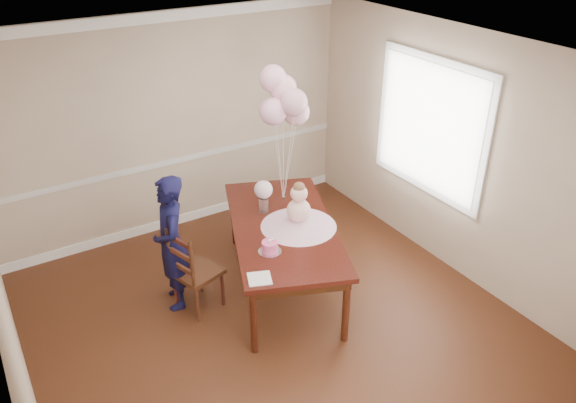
{
  "coord_description": "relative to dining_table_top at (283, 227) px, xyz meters",
  "views": [
    {
      "loc": [
        -2.18,
        -3.66,
        3.82
      ],
      "look_at": [
        0.46,
        0.63,
        1.05
      ],
      "focal_mm": 35.0,
      "sensor_mm": 36.0,
      "label": 1
    }
  ],
  "objects": [
    {
      "name": "floor",
      "position": [
        -0.4,
        -0.64,
        -0.76
      ],
      "size": [
        4.5,
        5.0,
        0.0
      ],
      "primitive_type": "cube",
      "color": "#36190D",
      "rests_on": "ground"
    },
    {
      "name": "ceiling",
      "position": [
        -0.4,
        -0.64,
        1.94
      ],
      "size": [
        4.5,
        5.0,
        0.02
      ],
      "primitive_type": "cube",
      "color": "silver",
      "rests_on": "wall_back"
    },
    {
      "name": "wall_back",
      "position": [
        -0.4,
        1.86,
        0.59
      ],
      "size": [
        4.5,
        0.02,
        2.7
      ],
      "primitive_type": "cube",
      "color": "tan",
      "rests_on": "floor"
    },
    {
      "name": "wall_left",
      "position": [
        -2.65,
        -0.64,
        0.59
      ],
      "size": [
        0.02,
        5.0,
        2.7
      ],
      "primitive_type": "cube",
      "color": "tan",
      "rests_on": "floor"
    },
    {
      "name": "wall_right",
      "position": [
        1.85,
        -0.64,
        0.59
      ],
      "size": [
        0.02,
        5.0,
        2.7
      ],
      "primitive_type": "cube",
      "color": "tan",
      "rests_on": "floor"
    },
    {
      "name": "chair_rail_trim",
      "position": [
        -0.4,
        1.85,
        0.14
      ],
      "size": [
        4.5,
        0.02,
        0.07
      ],
      "primitive_type": "cube",
      "color": "silver",
      "rests_on": "wall_back"
    },
    {
      "name": "crown_molding",
      "position": [
        -0.4,
        1.85,
        1.87
      ],
      "size": [
        4.5,
        0.02,
        0.12
      ],
      "primitive_type": "cube",
      "color": "white",
      "rests_on": "wall_back"
    },
    {
      "name": "baseboard_trim",
      "position": [
        -0.4,
        1.85,
        -0.7
      ],
      "size": [
        4.5,
        0.02,
        0.12
      ],
      "primitive_type": "cube",
      "color": "white",
      "rests_on": "floor"
    },
    {
      "name": "window_frame",
      "position": [
        1.83,
        -0.14,
        0.79
      ],
      "size": [
        0.02,
        1.66,
        1.56
      ],
      "primitive_type": "cube",
      "color": "white",
      "rests_on": "wall_right"
    },
    {
      "name": "window_blinds",
      "position": [
        1.81,
        -0.14,
        0.79
      ],
      "size": [
        0.01,
        1.5,
        1.4
      ],
      "primitive_type": "cube",
      "color": "silver",
      "rests_on": "wall_right"
    },
    {
      "name": "dining_table_top",
      "position": [
        0.0,
        0.0,
        0.0
      ],
      "size": [
        1.73,
        2.32,
        0.05
      ],
      "primitive_type": "cube",
      "rotation": [
        0.0,
        0.0,
        -0.37
      ],
      "color": "black",
      "rests_on": "table_leg_fl"
    },
    {
      "name": "table_apron",
      "position": [
        0.0,
        0.0,
        -0.08
      ],
      "size": [
        1.59,
        2.19,
        0.1
      ],
      "primitive_type": "cube",
      "rotation": [
        0.0,
        0.0,
        -0.37
      ],
      "color": "black",
      "rests_on": "table_leg_fl"
    },
    {
      "name": "table_leg_fl",
      "position": [
        -0.76,
        -0.73,
        -0.39
      ],
      "size": [
        0.09,
        0.09,
        0.73
      ],
      "primitive_type": "cylinder",
      "rotation": [
        0.0,
        0.0,
        -0.37
      ],
      "color": "black",
      "rests_on": "floor"
    },
    {
      "name": "table_leg_fr",
      "position": [
        0.06,
        -1.05,
        -0.39
      ],
      "size": [
        0.09,
        0.09,
        0.73
      ],
      "primitive_type": "cylinder",
      "rotation": [
        0.0,
        0.0,
        -0.37
      ],
      "color": "black",
      "rests_on": "floor"
    },
    {
      "name": "table_leg_bl",
      "position": [
        -0.06,
        1.05,
        -0.39
      ],
      "size": [
        0.09,
        0.09,
        0.73
      ],
      "primitive_type": "cylinder",
      "rotation": [
        0.0,
        0.0,
        -0.37
      ],
      "color": "black",
      "rests_on": "floor"
    },
    {
      "name": "table_leg_br",
      "position": [
        0.76,
        0.73,
        -0.39
      ],
      "size": [
        0.09,
        0.09,
        0.73
      ],
      "primitive_type": "cylinder",
      "rotation": [
        0.0,
        0.0,
        -0.37
      ],
      "color": "black",
      "rests_on": "floor"
    },
    {
      "name": "baby_skirt",
      "position": [
        0.13,
        -0.11,
        0.08
      ],
      "size": [
        1.03,
        1.03,
        0.1
      ],
      "primitive_type": "cone",
      "rotation": [
        0.0,
        0.0,
        -0.37
      ],
      "color": "#DDA3BD",
      "rests_on": "dining_table_top"
    },
    {
      "name": "baby_torso",
      "position": [
        0.13,
        -0.11,
        0.21
      ],
      "size": [
        0.25,
        0.25,
        0.25
      ],
      "primitive_type": "sphere",
      "color": "#F69BBF",
      "rests_on": "baby_skirt"
    },
    {
      "name": "baby_head",
      "position": [
        0.13,
        -0.11,
        0.41
      ],
      "size": [
        0.18,
        0.18,
        0.18
      ],
      "primitive_type": "sphere",
      "color": "#FDBFAE",
      "rests_on": "baby_torso"
    },
    {
      "name": "baby_hair",
      "position": [
        0.13,
        -0.11,
        0.47
      ],
      "size": [
        0.13,
        0.13,
        0.13
      ],
      "primitive_type": "sphere",
      "color": "brown",
      "rests_on": "baby_head"
    },
    {
      "name": "cake_platter",
      "position": [
        -0.36,
        -0.36,
        0.03
      ],
      "size": [
        0.3,
        0.3,
        0.01
      ],
      "primitive_type": "cylinder",
      "rotation": [
        0.0,
        0.0,
        -0.37
      ],
      "color": "#BCBCC0",
      "rests_on": "dining_table_top"
    },
    {
      "name": "birthday_cake",
      "position": [
        -0.36,
        -0.36,
        0.09
      ],
      "size": [
        0.2,
        0.2,
        0.1
      ],
      "primitive_type": "cylinder",
      "rotation": [
        0.0,
        0.0,
        -0.37
      ],
      "color": "#E34785",
      "rests_on": "cake_platter"
    },
    {
      "name": "cake_flower_a",
      "position": [
        -0.36,
        -0.36,
        0.15
      ],
      "size": [
        0.03,
        0.03,
        0.03
      ],
      "primitive_type": "sphere",
      "color": "white",
      "rests_on": "birthday_cake"
    },
    {
      "name": "cake_flower_b",
      "position": [
        -0.33,
        -0.35,
        0.15
      ],
      "size": [
        0.03,
        0.03,
        0.03
      ],
      "primitive_type": "sphere",
      "color": "white",
      "rests_on": "birthday_cake"
    },
    {
      "name": "rose_vase_near",
      "position": [
        -0.03,
        0.35,
        0.11
      ],
      "size": [
        0.14,
        0.14,
        0.17
      ],
      "primitive_type": "cylinder",
      "rotation": [
        0.0,
        0.0,
        -0.37
      ],
      "color": "white",
      "rests_on": "dining_table_top"
    },
    {
      "name": "roses_near",
      "position": [
        -0.03,
        0.35,
        0.3
      ],
      "size": [
        0.2,
        0.2,
        0.2
      ],
      "primitive_type": "sphere",
      "color": "beige",
      "rests_on": "rose_vase_near"
    },
    {
      "name": "napkin",
      "position": [
        -0.66,
        -0.69,
        0.03
      ],
      "size": [
        0.27,
        0.27,
        0.01
      ],
      "primitive_type": "cube",
      "rotation": [
        0.0,
        0.0,
        -0.37
      ],
      "color": "silver",
      "rests_on": "dining_table_top"
    },
    {
      "name": "balloon_weight",
      "position": [
        0.31,
        0.5,
        0.04
      ],
      "size": [
        0.05,
        0.05,
        0.02
      ],
      "primitive_type": "cylinder",
      "rotation": [
        0.0,
        0.0,
        -0.37
      ],
      "color": "silver",
      "rests_on": "dining_table_top"
    },
    {
      "name": "balloon_a",
      "position": [
        0.21,
        0.53,
        1.07
      ],
      "size": [
        0.29,
        0.29,
        0.29
      ],
      "primitive_type": "sphere",
      "color": "#F0AACF",
      "rests_on": "balloon_ribbon_a"
    },
    {
      "name": "balloon_b",
      "position": [
        0.38,
        0.41,
        1.17
      ],
      "size": [
        0.29,
        0.29,
        0.29
      ],
      "primitive_type": "sphere",
      "color": "#E2A0B9",
      "rests_on": "balloon_ribbon_b"
    },
    {
      "name": "balloon_c",
      "position": [
        0.36,
        0.59,
        1.28
      ],
      "size": [
        0.29,
        0.29,
        0.29
      ],
      "primitive_type": "sphere",
      "color": "#FFB4CB",
      "rests_on": "balloon_ribbon_c"
    },
    {
      "name": "balloon_d",
      "position": [
        0.27,
        0.64,
        1.38
      ],
      "size": [
        0.29,
        0.29,
        0.29
      ],
      "primitive_type": "sphere",
      "color": "#F8AFCE",
      "rests_on": "balloon_ribbon_d"
    },
    {
      "name": "balloon_e",
      "position": [
        0.48,
        0.52,
        1.02
      ],
      "size": [
        0.29,
        0.29,
        0.29
      ],
      "primitive_type": "sphere",
      "color": "#F5ADCB",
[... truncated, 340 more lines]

